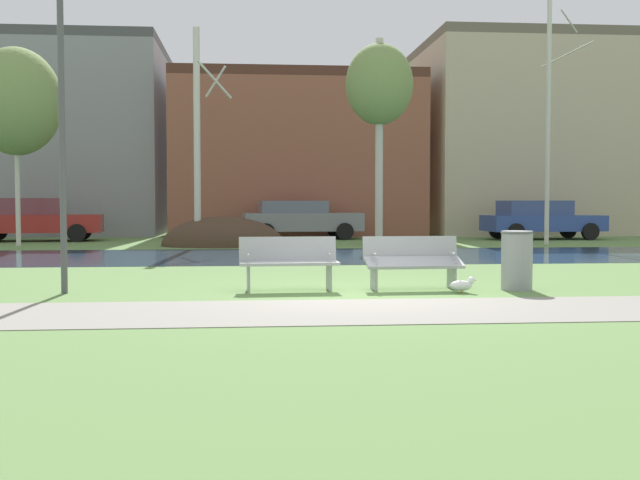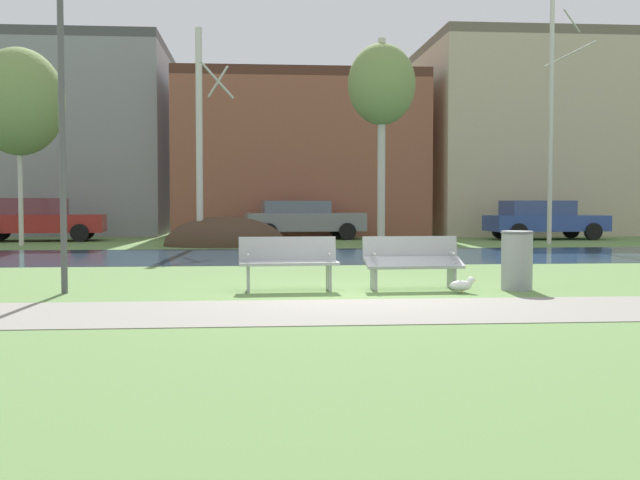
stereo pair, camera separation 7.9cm
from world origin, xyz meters
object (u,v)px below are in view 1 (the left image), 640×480
(bench_right, at_px, (413,261))
(streetlamp, at_px, (61,45))
(bench_left, at_px, (289,262))
(trash_bin, at_px, (517,259))
(parked_hatch_third_blue, at_px, (540,219))
(parked_sedan_second_grey, at_px, (300,219))
(seagull, at_px, (462,285))
(parked_van_nearest_red, at_px, (33,219))

(bench_right, bearing_deg, streetlamp, -179.05)
(bench_right, bearing_deg, bench_left, 180.00)
(trash_bin, height_order, parked_hatch_third_blue, parked_hatch_third_blue)
(parked_hatch_third_blue, bearing_deg, streetlamp, -130.42)
(trash_bin, distance_m, parked_sedan_second_grey, 17.71)
(bench_right, bearing_deg, parked_sedan_second_grey, 92.37)
(parked_hatch_third_blue, bearing_deg, seagull, -114.47)
(parked_van_nearest_red, bearing_deg, bench_left, -63.24)
(bench_left, xyz_separation_m, streetlamp, (-3.54, -0.09, 3.41))
(parked_van_nearest_red, xyz_separation_m, parked_sedan_second_grey, (9.74, 0.62, -0.03))
(bench_right, height_order, streetlamp, streetlamp)
(bench_left, xyz_separation_m, parked_sedan_second_grey, (1.33, 17.29, 0.31))
(bench_right, distance_m, streetlamp, 6.55)
(bench_left, xyz_separation_m, parked_hatch_third_blue, (10.42, 16.31, 0.30))
(trash_bin, distance_m, parked_hatch_third_blue, 17.86)
(streetlamp, distance_m, parked_sedan_second_grey, 18.32)
(streetlamp, height_order, parked_van_nearest_red, streetlamp)
(bench_right, height_order, parked_van_nearest_red, parked_van_nearest_red)
(bench_left, relative_size, bench_right, 1.00)
(trash_bin, distance_m, parked_van_nearest_red, 20.83)
(bench_right, bearing_deg, parked_hatch_third_blue, 62.81)
(trash_bin, height_order, parked_sedan_second_grey, parked_sedan_second_grey)
(trash_bin, xyz_separation_m, streetlamp, (-7.27, 0.16, 3.38))
(seagull, xyz_separation_m, parked_hatch_third_blue, (7.70, 16.93, 0.64))
(streetlamp, bearing_deg, bench_left, 1.50)
(bench_right, height_order, parked_sedan_second_grey, parked_sedan_second_grey)
(bench_left, distance_m, streetlamp, 4.92)
(parked_sedan_second_grey, distance_m, parked_hatch_third_blue, 9.15)
(bench_left, bearing_deg, parked_sedan_second_grey, 85.60)
(bench_right, bearing_deg, parked_van_nearest_red, 122.09)
(parked_sedan_second_grey, bearing_deg, bench_right, -87.63)
(bench_left, xyz_separation_m, trash_bin, (3.73, -0.25, 0.03))
(trash_bin, bearing_deg, seagull, -159.60)
(bench_left, distance_m, bench_right, 2.05)
(streetlamp, bearing_deg, parked_van_nearest_red, 106.18)
(parked_hatch_third_blue, bearing_deg, bench_right, -117.19)
(bench_left, bearing_deg, seagull, -12.96)
(trash_bin, xyz_separation_m, seagull, (-1.01, -0.38, -0.37))
(parked_van_nearest_red, height_order, parked_sedan_second_grey, parked_van_nearest_red)
(bench_left, height_order, bench_right, same)
(trash_bin, relative_size, parked_hatch_third_blue, 0.21)
(trash_bin, height_order, parked_van_nearest_red, parked_van_nearest_red)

